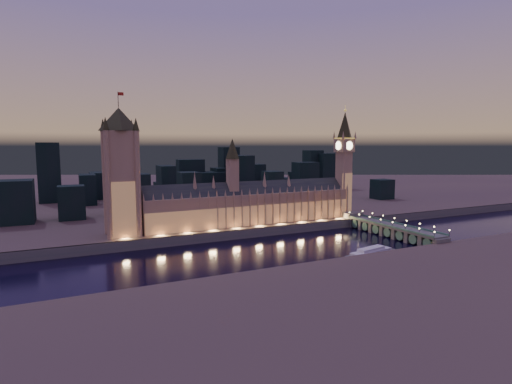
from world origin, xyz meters
name	(u,v)px	position (x,y,z in m)	size (l,w,h in m)	color
ground_plane	(280,248)	(0.00, 0.00, 0.00)	(2000.00, 2000.00, 0.00)	black
north_bank	(152,185)	(0.00, 520.00, 4.00)	(2000.00, 960.00, 8.00)	#453436
embankment_wall	(258,232)	(0.00, 41.00, 4.00)	(2000.00, 2.50, 8.00)	#414D50
palace_of_westminster	(252,204)	(4.18, 61.74, 26.37)	(202.00, 23.51, 78.00)	#94765C
victoria_tower	(121,166)	(-110.00, 61.92, 63.90)	(31.68, 31.68, 113.00)	#94765C
elizabeth_tower	(344,155)	(108.00, 61.92, 70.59)	(18.00, 18.00, 112.15)	#94765C
westminster_bridge	(388,229)	(107.25, -3.46, 5.99)	(17.15, 113.00, 15.90)	#414D50
river_boat	(371,251)	(52.65, -43.97, 1.56)	(47.42, 19.56, 4.50)	#414D50
city_backdrop	(219,182)	(39.26, 246.54, 30.73)	(482.57, 215.63, 75.72)	black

